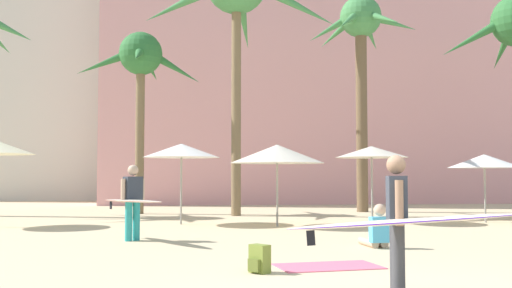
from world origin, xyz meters
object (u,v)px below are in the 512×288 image
at_px(palm_tree_far_right, 361,39).
at_px(cafe_umbrella_4, 181,151).
at_px(backpack, 259,259).
at_px(person_mid_center, 377,232).
at_px(cafe_umbrella_2, 484,161).
at_px(cafe_umbrella_5, 372,152).
at_px(cafe_umbrella_3, 277,154).
at_px(person_mid_right, 132,200).
at_px(palm_tree_far_left, 141,64).
at_px(person_mid_left, 400,219).
at_px(beach_towel, 328,266).

height_order(palm_tree_far_right, cafe_umbrella_4, palm_tree_far_right).
xyz_separation_m(backpack, person_mid_center, (2.75, 2.87, 0.10)).
relative_size(cafe_umbrella_2, cafe_umbrella_5, 0.94).
relative_size(cafe_umbrella_3, person_mid_right, 1.07).
bearing_deg(palm_tree_far_left, person_mid_left, -74.57).
distance_m(backpack, person_mid_left, 2.47).
bearing_deg(cafe_umbrella_2, palm_tree_far_right, 110.05).
bearing_deg(palm_tree_far_right, cafe_umbrella_3, -124.58).
bearing_deg(palm_tree_far_right, cafe_umbrella_5, -103.85).
height_order(palm_tree_far_right, person_mid_left, palm_tree_far_right).
relative_size(palm_tree_far_left, palm_tree_far_right, 0.80).
relative_size(palm_tree_far_left, person_mid_right, 2.76).
bearing_deg(beach_towel, backpack, -157.30).
distance_m(palm_tree_far_right, person_mid_right, 14.40).
xyz_separation_m(cafe_umbrella_3, backpack, (-1.49, -8.07, -1.89)).
bearing_deg(cafe_umbrella_5, cafe_umbrella_2, -3.72).
height_order(palm_tree_far_left, cafe_umbrella_5, palm_tree_far_left).
xyz_separation_m(palm_tree_far_right, cafe_umbrella_3, (-4.48, -6.51, -5.03)).
xyz_separation_m(palm_tree_far_right, cafe_umbrella_5, (-1.40, -5.68, -4.93)).
relative_size(cafe_umbrella_5, person_mid_right, 0.92).
relative_size(cafe_umbrella_5, person_mid_left, 0.83).
bearing_deg(cafe_umbrella_5, person_mid_right, -147.68).
xyz_separation_m(cafe_umbrella_5, backpack, (-4.58, -8.90, -1.99)).
bearing_deg(backpack, palm_tree_far_left, -117.08).
relative_size(backpack, person_mid_left, 0.15).
height_order(cafe_umbrella_2, backpack, cafe_umbrella_2).
distance_m(cafe_umbrella_4, beach_towel, 9.21).
bearing_deg(person_mid_center, palm_tree_far_right, -19.03).
distance_m(palm_tree_far_right, cafe_umbrella_3, 9.37).
distance_m(cafe_umbrella_4, person_mid_left, 11.32).
distance_m(cafe_umbrella_2, cafe_umbrella_5, 3.57).
distance_m(beach_towel, person_mid_center, 2.88).
height_order(cafe_umbrella_3, person_mid_right, cafe_umbrella_3).
xyz_separation_m(cafe_umbrella_4, person_mid_center, (4.03, -6.22, -1.91)).
bearing_deg(beach_towel, cafe_umbrella_2, 49.57).
distance_m(palm_tree_far_left, person_mid_left, 17.44).
xyz_separation_m(cafe_umbrella_2, backpack, (-8.13, -8.67, -1.71)).
bearing_deg(person_mid_right, cafe_umbrella_3, 95.11).
height_order(cafe_umbrella_3, backpack, cafe_umbrella_3).
height_order(cafe_umbrella_4, person_mid_center, cafe_umbrella_4).
xyz_separation_m(cafe_umbrella_2, person_mid_center, (-5.38, -5.80, -1.61)).
relative_size(cafe_umbrella_3, cafe_umbrella_5, 1.16).
distance_m(palm_tree_far_left, beach_towel, 15.57).
distance_m(cafe_umbrella_5, person_mid_left, 11.20).
xyz_separation_m(cafe_umbrella_5, person_mid_left, (-3.06, -10.70, -1.27)).
bearing_deg(backpack, beach_towel, 164.04).
xyz_separation_m(cafe_umbrella_4, beach_towel, (2.44, -8.60, -2.21)).
bearing_deg(person_mid_center, cafe_umbrella_3, 9.97).
xyz_separation_m(palm_tree_far_left, cafe_umbrella_3, (4.43, -6.26, -3.73)).
bearing_deg(person_mid_center, backpack, 132.61).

